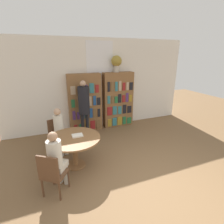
# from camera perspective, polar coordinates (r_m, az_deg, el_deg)

# --- Properties ---
(ground_plane) EXTENTS (16.00, 16.00, 0.00)m
(ground_plane) POSITION_cam_1_polar(r_m,az_deg,el_deg) (3.69, 16.22, -24.94)
(ground_plane) COLOR brown
(wall_back) EXTENTS (6.40, 0.07, 3.00)m
(wall_back) POSITION_cam_1_polar(r_m,az_deg,el_deg) (6.06, -3.94, 8.97)
(wall_back) COLOR silver
(wall_back) RESTS_ON ground_plane
(bookshelf_left) EXTENTS (1.06, 0.34, 1.91)m
(bookshelf_left) POSITION_cam_1_polar(r_m,az_deg,el_deg) (5.85, -8.76, 2.90)
(bookshelf_left) COLOR brown
(bookshelf_left) RESTS_ON ground_plane
(bookshelf_right) EXTENTS (1.06, 0.34, 1.91)m
(bookshelf_right) POSITION_cam_1_polar(r_m,az_deg,el_deg) (6.20, 1.94, 4.00)
(bookshelf_right) COLOR brown
(bookshelf_right) RESTS_ON ground_plane
(flower_vase) EXTENTS (0.35, 0.35, 0.54)m
(flower_vase) POSITION_cam_1_polar(r_m,az_deg,el_deg) (5.99, 1.47, 16.00)
(flower_vase) COLOR #B7AD9E
(flower_vase) RESTS_ON bookshelf_right
(reading_table) EXTENTS (1.18, 1.18, 0.73)m
(reading_table) POSITION_cam_1_polar(r_m,az_deg,el_deg) (4.07, -12.20, -9.66)
(reading_table) COLOR brown
(reading_table) RESTS_ON ground_plane
(chair_near_camera) EXTENTS (0.56, 0.56, 0.88)m
(chair_near_camera) POSITION_cam_1_polar(r_m,az_deg,el_deg) (3.46, -18.95, -18.28)
(chair_near_camera) COLOR brown
(chair_near_camera) RESTS_ON ground_plane
(chair_left_side) EXTENTS (0.51, 0.51, 0.88)m
(chair_left_side) POSITION_cam_1_polar(r_m,az_deg,el_deg) (4.89, -17.41, -6.76)
(chair_left_side) COLOR brown
(chair_left_side) RESTS_ON ground_plane
(seated_reader_left) EXTENTS (0.33, 0.38, 1.22)m
(seated_reader_left) POSITION_cam_1_polar(r_m,az_deg,el_deg) (4.66, -16.71, -5.37)
(seated_reader_left) COLOR beige
(seated_reader_left) RESTS_ON ground_plane
(seated_reader_right) EXTENTS (0.40, 0.41, 1.22)m
(seated_reader_right) POSITION_cam_1_polar(r_m,az_deg,el_deg) (3.47, -17.71, -13.95)
(seated_reader_right) COLOR beige
(seated_reader_right) RESTS_ON ground_plane
(librarian_standing) EXTENTS (0.34, 0.61, 1.77)m
(librarian_standing) POSITION_cam_1_polar(r_m,az_deg,el_deg) (5.30, -9.15, 2.96)
(librarian_standing) COLOR black
(librarian_standing) RESTS_ON ground_plane
(open_book_on_table) EXTENTS (0.24, 0.18, 0.03)m
(open_book_on_table) POSITION_cam_1_polar(r_m,az_deg,el_deg) (4.06, -11.24, -7.50)
(open_book_on_table) COLOR silver
(open_book_on_table) RESTS_ON reading_table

